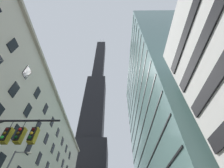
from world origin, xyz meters
The scene contains 3 objects.
station_building centered at (-18.68, 24.04, 13.75)m, with size 16.03×60.09×27.55m.
dark_skyscraper centered at (-12.70, 91.07, 65.34)m, with size 25.00×25.00×214.62m.
glass_office_midrise centered at (19.50, 28.12, 27.58)m, with size 17.11×41.28×55.15m.
Camera 1 is at (3.81, -6.66, 1.38)m, focal length 22.83 mm.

